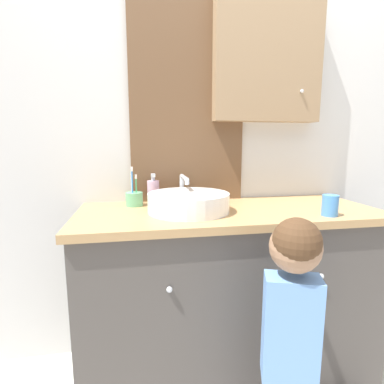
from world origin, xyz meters
TOP-DOWN VIEW (x-y plane):
  - wall_back at (0.01, 0.62)m, footprint 3.20×0.18m
  - vanity_counter at (0.00, 0.31)m, footprint 1.45×0.58m
  - sink_basin at (-0.20, 0.31)m, footprint 0.38×0.44m
  - toothbrush_holder at (-0.46, 0.48)m, footprint 0.09×0.09m
  - soap_dispenser at (-0.36, 0.52)m, footprint 0.06×0.06m
  - child_figure at (0.08, -0.18)m, footprint 0.30×0.42m
  - drinking_cup at (0.40, 0.11)m, footprint 0.07×0.07m

SIDE VIEW (x-z plane):
  - vanity_counter at x=0.00m, z-range 0.00..0.88m
  - child_figure at x=0.08m, z-range 0.12..1.08m
  - toothbrush_holder at x=-0.46m, z-range 0.82..1.02m
  - sink_basin at x=-0.20m, z-range 0.85..1.00m
  - drinking_cup at x=0.40m, z-range 0.88..0.97m
  - soap_dispenser at x=-0.36m, z-range 0.86..1.02m
  - wall_back at x=0.01m, z-range 0.03..2.53m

